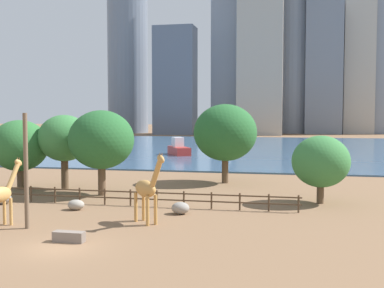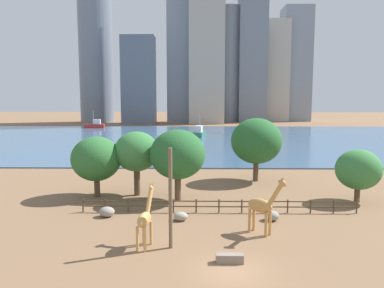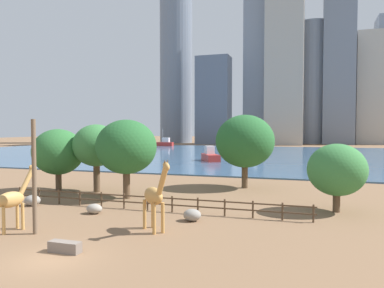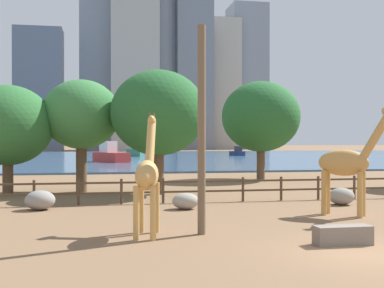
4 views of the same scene
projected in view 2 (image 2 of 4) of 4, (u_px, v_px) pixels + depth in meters
The scene contains 26 objects.
ground_plane at pixel (206, 138), 102.78m from camera, with size 400.00×400.00×0.00m, color brown.
harbor_water at pixel (206, 139), 99.79m from camera, with size 180.00×86.00×0.20m, color #3D6084.
giraffe_tall at pixel (145, 219), 26.93m from camera, with size 1.14×3.16×4.36m.
giraffe_companion at pixel (262, 206), 29.41m from camera, with size 2.94×2.70×4.84m.
utility_pole at pixel (170, 199), 26.55m from camera, with size 0.28×0.28×7.29m, color brown.
boulder_near_fence at pixel (181, 216), 32.97m from camera, with size 1.28×1.03×0.78m, color gray.
boulder_by_pole at pixel (107, 212), 34.03m from camera, with size 1.40×1.23×0.92m, color gray.
boulder_small at pixel (272, 216), 32.98m from camera, with size 1.30×1.16×0.87m, color gray.
feeding_trough at pixel (230, 258), 24.48m from camera, with size 1.80×0.60×0.60m, color #72665B.
enclosure_fence at pixel (220, 205), 35.20m from camera, with size 26.12×0.14×1.30m.
tree_left_large at pixel (256, 141), 48.34m from camera, with size 6.57×6.57×8.23m.
tree_center_broad at pixel (137, 152), 41.18m from camera, with size 4.89×4.89×7.12m.
tree_right_tall at pixel (178, 155), 38.90m from camera, with size 5.77×5.77×7.54m.
tree_left_small at pixel (96, 159), 40.76m from camera, with size 5.42×5.42×6.63m.
tree_right_small at pixel (358, 170), 38.74m from camera, with size 4.63×4.63×5.49m.
boat_ferry at pixel (95, 125), 134.97m from camera, with size 7.16×3.03×6.29m.
boat_sailboat at pixel (176, 144), 79.22m from camera, with size 5.32×7.06×2.96m.
boat_tug at pixel (273, 135), 102.29m from camera, with size 2.28×4.51×1.89m.
boat_barge at pixel (199, 133), 103.63m from camera, with size 3.85×7.41×6.35m.
skyline_tower_needle at pixel (181, 42), 166.12m from camera, with size 12.25×11.09×71.61m, color gray.
skyline_block_central at pixel (139, 80), 157.83m from camera, with size 13.87×9.01×36.67m, color slate.
skyline_tower_glass at pixel (276, 72), 177.74m from camera, with size 10.45×13.62×46.89m, color #ADA89E.
skyline_block_left at pixel (95, 32), 166.50m from camera, with size 14.93×14.93×80.58m, color slate.
skyline_block_right at pixel (229, 65), 176.22m from camera, with size 13.53×13.53×52.71m, color gray.
skyline_tower_short at pixel (253, 19), 170.67m from camera, with size 12.65×12.93×94.00m, color slate.
skyline_block_wide at pixel (295, 65), 178.77m from camera, with size 13.12×13.57×53.28m, color gray.
Camera 2 is at (-2.07, -22.29, 10.70)m, focal length 35.00 mm.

